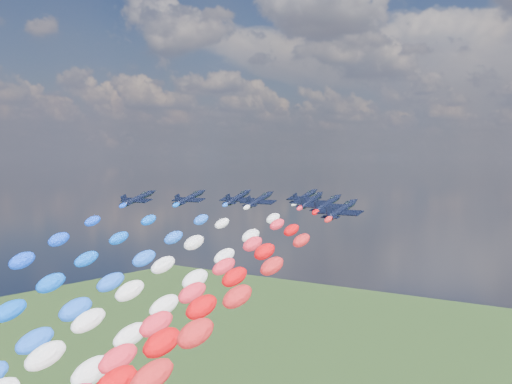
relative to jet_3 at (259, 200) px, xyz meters
The scene contains 10 objects.
jet_0 29.19m from the jet_3, 153.85° to the right, with size 8.76×11.75×2.59m, color black, non-canonical shape.
jet_1 18.16m from the jet_3, 167.19° to the right, with size 8.76×11.75×2.59m, color black, non-canonical shape.
jet_2 9.79m from the jet_3, 157.66° to the left, with size 8.76×11.75×2.59m, color black, non-canonical shape.
trail_2 65.52m from the jet_3, 98.71° to the right, with size 5.67×121.79×56.39m, color blue, non-canonical shape.
jet_3 is the anchor object (origin of this frame).
jet_4 16.04m from the jet_3, 81.54° to the left, with size 8.76×11.75×2.59m, color black, non-canonical shape.
trail_4 54.11m from the jet_3, 87.12° to the right, with size 5.67×121.79×56.39m, color white, non-canonical shape.
jet_5 11.97m from the jet_3, 25.78° to the left, with size 8.76×11.75×2.59m, color black, non-canonical shape.
jet_6 19.52m from the jet_3, ahead, with size 8.76×11.75×2.59m, color black, non-canonical shape.
jet_7 33.08m from the jet_3, 26.84° to the right, with size 8.76×11.75×2.59m, color black, non-canonical shape.
Camera 1 is at (87.57, -115.96, 113.64)m, focal length 46.87 mm.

